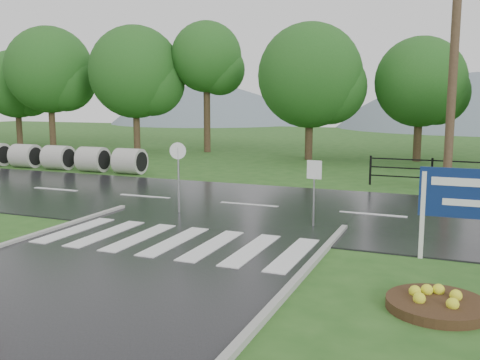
% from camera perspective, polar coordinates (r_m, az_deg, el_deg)
% --- Properties ---
extents(ground, '(120.00, 120.00, 0.00)m').
position_cam_1_polar(ground, '(9.40, -22.42, -13.80)').
color(ground, '#28571D').
rests_on(ground, ground).
extents(main_road, '(90.00, 8.00, 0.04)m').
position_cam_1_polar(main_road, '(17.61, 0.97, -2.78)').
color(main_road, black).
rests_on(main_road, ground).
extents(crosswalk, '(6.50, 2.80, 0.02)m').
position_cam_1_polar(crosswalk, '(13.18, -6.98, -6.48)').
color(crosswalk, silver).
rests_on(crosswalk, ground).
extents(hills, '(102.00, 48.00, 48.00)m').
position_cam_1_polar(hills, '(73.65, 19.43, -6.84)').
color(hills, slate).
rests_on(hills, ground).
extents(treeline, '(83.20, 5.20, 10.00)m').
position_cam_1_polar(treeline, '(30.75, 12.24, 1.93)').
color(treeline, '#1B4F18').
rests_on(treeline, ground).
extents(culvert_pipes, '(11.80, 1.20, 1.20)m').
position_cam_1_polar(culvert_pipes, '(28.84, -20.39, 2.35)').
color(culvert_pipes, '#9E9B93').
rests_on(culvert_pipes, ground).
extents(estate_billboard, '(2.33, 0.10, 2.04)m').
position_cam_1_polar(estate_billboard, '(12.28, 23.96, -1.87)').
color(estate_billboard, silver).
rests_on(estate_billboard, ground).
extents(flower_bed, '(1.68, 1.68, 0.34)m').
position_cam_1_polar(flower_bed, '(9.70, 20.31, -12.18)').
color(flower_bed, '#332111').
rests_on(flower_bed, ground).
extents(reg_sign_small, '(0.41, 0.06, 1.85)m').
position_cam_1_polar(reg_sign_small, '(14.55, 7.92, 0.07)').
color(reg_sign_small, '#939399').
rests_on(reg_sign_small, ground).
extents(reg_sign_round, '(0.50, 0.13, 2.19)m').
position_cam_1_polar(reg_sign_round, '(16.28, -6.60, 1.20)').
color(reg_sign_round, '#939399').
rests_on(reg_sign_round, ground).
extents(utility_pole_east, '(1.73, 0.32, 9.72)m').
position_cam_1_polar(utility_pole_east, '(21.65, 21.85, 11.88)').
color(utility_pole_east, '#473523').
rests_on(utility_pole_east, ground).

